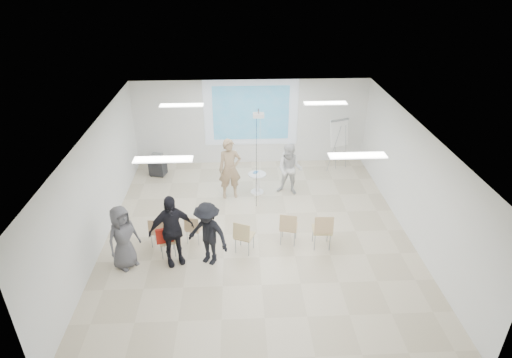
{
  "coord_description": "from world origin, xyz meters",
  "views": [
    {
      "loc": [
        -0.48,
        -9.44,
        6.69
      ],
      "look_at": [
        0.0,
        0.8,
        1.25
      ],
      "focal_mm": 30.0,
      "sensor_mm": 36.0,
      "label": 1
    }
  ],
  "objects_px": {
    "pedestal_table": "(257,182)",
    "flipchart_easel": "(339,133)",
    "chair_left_inner": "(193,227)",
    "audience_outer": "(122,234)",
    "chair_right_far": "(323,229)",
    "chair_left_mid": "(167,240)",
    "audience_left": "(171,226)",
    "audience_mid": "(208,230)",
    "chair_far_left": "(158,230)",
    "player_right": "(290,167)",
    "av_cart": "(158,165)",
    "laptop": "(195,227)",
    "player_left": "(230,165)",
    "chair_center": "(243,235)",
    "chair_right_inner": "(288,226)"
  },
  "relations": [
    {
      "from": "chair_left_mid",
      "to": "laptop",
      "type": "relative_size",
      "value": 2.79
    },
    {
      "from": "laptop",
      "to": "audience_left",
      "type": "relative_size",
      "value": 0.14
    },
    {
      "from": "audience_outer",
      "to": "chair_left_mid",
      "type": "bearing_deg",
      "value": -29.66
    },
    {
      "from": "audience_left",
      "to": "chair_left_inner",
      "type": "bearing_deg",
      "value": 39.64
    },
    {
      "from": "chair_left_inner",
      "to": "audience_mid",
      "type": "height_order",
      "value": "audience_mid"
    },
    {
      "from": "chair_far_left",
      "to": "av_cart",
      "type": "height_order",
      "value": "chair_far_left"
    },
    {
      "from": "chair_far_left",
      "to": "flipchart_easel",
      "type": "xyz_separation_m",
      "value": [
        5.49,
        4.16,
        0.85
      ]
    },
    {
      "from": "chair_left_inner",
      "to": "flipchart_easel",
      "type": "xyz_separation_m",
      "value": [
        4.59,
        4.07,
        0.86
      ]
    },
    {
      "from": "laptop",
      "to": "av_cart",
      "type": "bearing_deg",
      "value": -51.08
    },
    {
      "from": "audience_left",
      "to": "flipchart_easel",
      "type": "xyz_separation_m",
      "value": [
        5.01,
        4.84,
        0.28
      ]
    },
    {
      "from": "player_left",
      "to": "laptop",
      "type": "relative_size",
      "value": 7.18
    },
    {
      "from": "chair_left_mid",
      "to": "chair_right_inner",
      "type": "distance_m",
      "value": 3.04
    },
    {
      "from": "laptop",
      "to": "audience_outer",
      "type": "relative_size",
      "value": 0.16
    },
    {
      "from": "chair_left_mid",
      "to": "av_cart",
      "type": "height_order",
      "value": "chair_left_mid"
    },
    {
      "from": "audience_outer",
      "to": "av_cart",
      "type": "xyz_separation_m",
      "value": [
        0.02,
        4.76,
        -0.56
      ]
    },
    {
      "from": "player_left",
      "to": "chair_right_inner",
      "type": "height_order",
      "value": "player_left"
    },
    {
      "from": "audience_mid",
      "to": "flipchart_easel",
      "type": "xyz_separation_m",
      "value": [
        4.16,
        4.88,
        0.41
      ]
    },
    {
      "from": "chair_left_mid",
      "to": "chair_right_inner",
      "type": "xyz_separation_m",
      "value": [
        3.02,
        0.37,
        0.06
      ]
    },
    {
      "from": "pedestal_table",
      "to": "chair_left_inner",
      "type": "height_order",
      "value": "chair_left_inner"
    },
    {
      "from": "audience_left",
      "to": "player_left",
      "type": "bearing_deg",
      "value": 44.99
    },
    {
      "from": "audience_mid",
      "to": "audience_left",
      "type": "bearing_deg",
      "value": -152.35
    },
    {
      "from": "chair_left_inner",
      "to": "audience_left",
      "type": "relative_size",
      "value": 0.38
    },
    {
      "from": "audience_left",
      "to": "audience_mid",
      "type": "relative_size",
      "value": 1.13
    },
    {
      "from": "player_left",
      "to": "chair_far_left",
      "type": "relative_size",
      "value": 2.57
    },
    {
      "from": "player_left",
      "to": "av_cart",
      "type": "distance_m",
      "value": 3.0
    },
    {
      "from": "pedestal_table",
      "to": "chair_right_far",
      "type": "distance_m",
      "value": 3.3
    },
    {
      "from": "chair_center",
      "to": "audience_outer",
      "type": "relative_size",
      "value": 0.5
    },
    {
      "from": "pedestal_table",
      "to": "flipchart_easel",
      "type": "height_order",
      "value": "flipchart_easel"
    },
    {
      "from": "chair_far_left",
      "to": "audience_left",
      "type": "xyz_separation_m",
      "value": [
        0.48,
        -0.68,
        0.56
      ]
    },
    {
      "from": "audience_left",
      "to": "av_cart",
      "type": "relative_size",
      "value": 2.77
    },
    {
      "from": "player_left",
      "to": "audience_mid",
      "type": "bearing_deg",
      "value": -108.81
    },
    {
      "from": "chair_center",
      "to": "audience_outer",
      "type": "xyz_separation_m",
      "value": [
        -2.82,
        -0.36,
        0.37
      ]
    },
    {
      "from": "player_left",
      "to": "av_cart",
      "type": "height_order",
      "value": "player_left"
    },
    {
      "from": "audience_left",
      "to": "laptop",
      "type": "bearing_deg",
      "value": 41.07
    },
    {
      "from": "player_right",
      "to": "laptop",
      "type": "height_order",
      "value": "player_right"
    },
    {
      "from": "player_left",
      "to": "chair_center",
      "type": "xyz_separation_m",
      "value": [
        0.34,
        -2.84,
        -0.53
      ]
    },
    {
      "from": "pedestal_table",
      "to": "chair_left_inner",
      "type": "xyz_separation_m",
      "value": [
        -1.76,
        -2.55,
        0.1
      ]
    },
    {
      "from": "chair_left_mid",
      "to": "pedestal_table",
      "type": "bearing_deg",
      "value": 36.95
    },
    {
      "from": "player_right",
      "to": "chair_center",
      "type": "xyz_separation_m",
      "value": [
        -1.49,
        -2.96,
        -0.37
      ]
    },
    {
      "from": "chair_center",
      "to": "audience_mid",
      "type": "height_order",
      "value": "audience_mid"
    },
    {
      "from": "chair_left_inner",
      "to": "laptop",
      "type": "relative_size",
      "value": 2.73
    },
    {
      "from": "audience_left",
      "to": "audience_mid",
      "type": "distance_m",
      "value": 0.86
    },
    {
      "from": "chair_right_inner",
      "to": "laptop",
      "type": "height_order",
      "value": "chair_right_inner"
    },
    {
      "from": "chair_left_inner",
      "to": "av_cart",
      "type": "relative_size",
      "value": 1.07
    },
    {
      "from": "player_right",
      "to": "audience_outer",
      "type": "distance_m",
      "value": 5.44
    },
    {
      "from": "chair_left_mid",
      "to": "audience_left",
      "type": "bearing_deg",
      "value": -69.32
    },
    {
      "from": "pedestal_table",
      "to": "flipchart_easel",
      "type": "relative_size",
      "value": 0.4
    },
    {
      "from": "chair_left_mid",
      "to": "chair_right_far",
      "type": "distance_m",
      "value": 3.86
    },
    {
      "from": "chair_left_inner",
      "to": "audience_outer",
      "type": "distance_m",
      "value": 1.81
    },
    {
      "from": "chair_far_left",
      "to": "laptop",
      "type": "relative_size",
      "value": 2.79
    }
  ]
}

